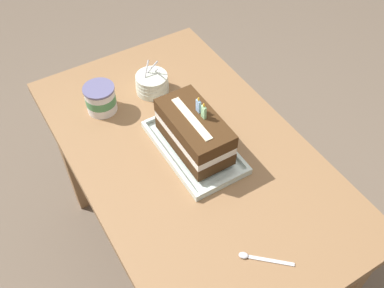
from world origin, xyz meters
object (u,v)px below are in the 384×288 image
object	(u,v)px
foil_tray	(194,148)
ice_cream_tub	(101,99)
bowl_stack	(152,83)
birthday_cake	(194,131)
serving_spoon_near_tray	(255,258)

from	to	relation	value
foil_tray	ice_cream_tub	size ratio (longest dim) A/B	3.30
bowl_stack	ice_cream_tub	distance (m)	0.20
birthday_cake	foil_tray	bearing A→B (deg)	-90.00
foil_tray	birthday_cake	size ratio (longest dim) A/B	1.33
bowl_stack	ice_cream_tub	bearing A→B (deg)	-91.17
bowl_stack	foil_tray	bearing A→B (deg)	-3.01
ice_cream_tub	serving_spoon_near_tray	distance (m)	0.76
foil_tray	birthday_cake	bearing A→B (deg)	90.00
foil_tray	serving_spoon_near_tray	size ratio (longest dim) A/B	2.97
foil_tray	bowl_stack	world-z (taller)	bowl_stack
serving_spoon_near_tray	birthday_cake	bearing A→B (deg)	171.77
birthday_cake	ice_cream_tub	xyz separation A→B (m)	(-0.33, -0.18, -0.04)
bowl_stack	serving_spoon_near_tray	bearing A→B (deg)	-5.96
ice_cream_tub	serving_spoon_near_tray	world-z (taller)	ice_cream_tub
foil_tray	ice_cream_tub	world-z (taller)	ice_cream_tub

